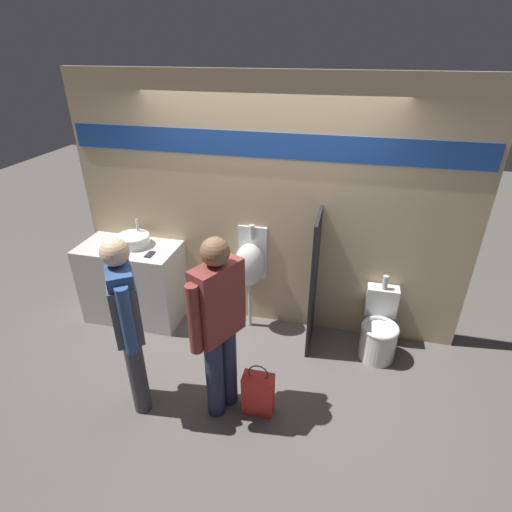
% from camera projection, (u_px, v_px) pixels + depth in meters
% --- Properties ---
extents(ground_plane, '(16.00, 16.00, 0.00)m').
position_uv_depth(ground_plane, '(252.00, 350.00, 4.27)').
color(ground_plane, '#5B5651').
extents(display_wall, '(4.16, 0.07, 2.70)m').
position_uv_depth(display_wall, '(266.00, 211.00, 4.14)').
color(display_wall, tan).
rests_on(display_wall, ground_plane).
extents(sink_counter, '(1.10, 0.58, 0.92)m').
position_uv_depth(sink_counter, '(133.00, 282.00, 4.60)').
color(sink_counter, silver).
rests_on(sink_counter, ground_plane).
extents(sink_basin, '(0.36, 0.36, 0.26)m').
position_uv_depth(sink_basin, '(133.00, 240.00, 4.40)').
color(sink_basin, silver).
rests_on(sink_basin, sink_counter).
extents(cell_phone, '(0.07, 0.14, 0.01)m').
position_uv_depth(cell_phone, '(150.00, 254.00, 4.21)').
color(cell_phone, '#232328').
rests_on(cell_phone, sink_counter).
extents(divider_near_counter, '(0.03, 0.55, 1.49)m').
position_uv_depth(divider_near_counter, '(314.00, 283.00, 4.05)').
color(divider_near_counter, black).
rests_on(divider_near_counter, ground_plane).
extents(urinal_near_counter, '(0.33, 0.31, 1.22)m').
position_uv_depth(urinal_near_counter, '(250.00, 264.00, 4.28)').
color(urinal_near_counter, silver).
rests_on(urinal_near_counter, ground_plane).
extents(toilet, '(0.38, 0.54, 0.83)m').
position_uv_depth(toilet, '(379.00, 331.00, 4.10)').
color(toilet, silver).
rests_on(toilet, ground_plane).
extents(person_in_vest, '(0.42, 0.49, 1.65)m').
position_uv_depth(person_in_vest, '(127.00, 317.00, 3.21)').
color(person_in_vest, '#3D3D42').
rests_on(person_in_vest, ground_plane).
extents(person_with_lanyard, '(0.36, 0.54, 1.68)m').
position_uv_depth(person_with_lanyard, '(219.00, 323.00, 3.18)').
color(person_with_lanyard, '#282D4C').
rests_on(person_with_lanyard, ground_plane).
extents(shopping_bag, '(0.27, 0.15, 0.53)m').
position_uv_depth(shopping_bag, '(258.00, 393.00, 3.47)').
color(shopping_bag, red).
rests_on(shopping_bag, ground_plane).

